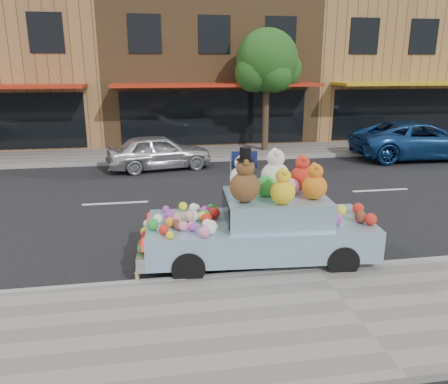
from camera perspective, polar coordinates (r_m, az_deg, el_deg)
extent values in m
plane|color=black|center=(12.90, 3.99, -0.60)|extent=(120.00, 120.00, 0.00)
cube|color=gray|center=(7.23, 16.38, -15.07)|extent=(60.00, 3.00, 0.12)
cube|color=gray|center=(19.08, -0.52, 5.19)|extent=(60.00, 3.00, 0.12)
cube|color=gray|center=(8.42, 11.98, -9.97)|extent=(60.00, 0.12, 0.13)
cube|color=gray|center=(17.63, 0.24, 4.28)|extent=(60.00, 0.12, 0.13)
cube|color=olive|center=(25.02, -26.80, 14.09)|extent=(10.00, 8.00, 7.00)
cube|color=black|center=(20.42, -22.24, 18.71)|extent=(1.40, 0.06, 1.60)
cube|color=brown|center=(24.17, -2.66, 15.73)|extent=(10.00, 8.00, 7.00)
cube|color=black|center=(20.32, -1.19, 9.70)|extent=(8.50, 0.06, 2.40)
cube|color=#B52610|center=(19.33, -0.83, 13.82)|extent=(9.00, 1.80, 0.12)
cube|color=black|center=(20.01, -10.32, 19.68)|extent=(1.40, 0.06, 1.60)
cube|color=black|center=(20.22, -1.26, 19.88)|extent=(1.40, 0.06, 1.60)
cube|color=black|center=(20.87, 7.43, 19.65)|extent=(1.40, 0.06, 1.60)
cube|color=olive|center=(27.25, 19.49, 14.92)|extent=(10.00, 8.00, 7.00)
cube|color=black|center=(23.90, 23.62, 9.36)|extent=(8.50, 0.06, 2.40)
cube|color=gold|center=(23.06, 25.23, 12.73)|extent=(9.00, 1.80, 0.12)
cube|color=black|center=(22.33, 17.87, 18.81)|extent=(1.40, 0.06, 1.60)
cube|color=black|center=(23.82, 24.64, 17.95)|extent=(1.40, 0.06, 1.60)
cylinder|color=#38281C|center=(19.25, 5.44, 9.86)|extent=(0.28, 0.28, 3.20)
sphere|color=#1D4A15|center=(19.13, 5.64, 16.78)|extent=(2.60, 2.60, 2.60)
sphere|color=#1D4A15|center=(19.61, 7.42, 15.54)|extent=(1.80, 1.80, 1.80)
sphere|color=#1D4A15|center=(18.80, 3.92, 15.30)|extent=(1.60, 1.60, 1.60)
sphere|color=#1D4A15|center=(18.61, 6.69, 14.91)|extent=(1.40, 1.40, 1.40)
sphere|color=#1D4A15|center=(19.64, 4.26, 15.92)|extent=(1.60, 1.60, 1.60)
imported|color=silver|center=(16.33, -8.49, 5.21)|extent=(4.02, 2.23, 1.30)
imported|color=navy|center=(19.73, 24.12, 6.21)|extent=(5.56, 2.74, 1.52)
cylinder|color=black|center=(8.34, 15.18, -8.68)|extent=(0.61, 0.24, 0.60)
cylinder|color=black|center=(9.69, 12.02, -4.87)|extent=(0.61, 0.24, 0.60)
cylinder|color=black|center=(7.85, -4.67, -9.78)|extent=(0.61, 0.24, 0.60)
cylinder|color=black|center=(9.27, -4.82, -5.54)|extent=(0.61, 0.24, 0.60)
cube|color=#8DBAD3|center=(8.58, 4.65, -5.60)|extent=(4.41, 2.00, 0.60)
cube|color=#8DBAD3|center=(8.44, 6.74, -2.05)|extent=(2.00, 1.63, 0.50)
cube|color=silver|center=(8.55, -10.31, -6.99)|extent=(0.29, 1.79, 0.26)
cube|color=red|center=(7.80, -10.46, -6.79)|extent=(0.08, 0.28, 0.16)
cube|color=red|center=(9.06, -9.76, -3.42)|extent=(0.08, 0.28, 0.16)
cube|color=black|center=(8.30, 0.31, -2.26)|extent=(0.13, 1.30, 0.40)
sphere|color=#553418|center=(7.85, 2.74, 0.65)|extent=(0.55, 0.55, 0.55)
sphere|color=#553418|center=(7.76, 2.78, 3.19)|extent=(0.34, 0.34, 0.34)
sphere|color=#553418|center=(7.62, 2.98, 3.80)|extent=(0.13, 0.13, 0.13)
sphere|color=#553418|center=(7.85, 2.61, 4.18)|extent=(0.13, 0.13, 0.13)
cylinder|color=black|center=(7.73, 2.79, 4.24)|extent=(0.33, 0.33, 0.02)
cylinder|color=black|center=(7.70, 2.81, 5.04)|extent=(0.21, 0.21, 0.22)
sphere|color=beige|center=(8.63, 6.70, 2.05)|extent=(0.57, 0.57, 0.57)
sphere|color=beige|center=(8.55, 6.78, 4.42)|extent=(0.35, 0.35, 0.35)
sphere|color=beige|center=(8.41, 7.04, 5.00)|extent=(0.13, 0.13, 0.13)
sphere|color=beige|center=(8.64, 6.58, 5.32)|extent=(0.13, 0.13, 0.13)
sphere|color=#C45E12|center=(8.19, 11.74, 0.64)|extent=(0.46, 0.46, 0.46)
sphere|color=#C45E12|center=(8.11, 11.86, 2.64)|extent=(0.28, 0.28, 0.28)
sphere|color=#C45E12|center=(8.00, 12.15, 3.12)|extent=(0.11, 0.11, 0.11)
sphere|color=#C45E12|center=(8.18, 11.64, 3.44)|extent=(0.11, 0.11, 0.11)
sphere|color=#B62313|center=(8.82, 10.13, 1.88)|extent=(0.46, 0.46, 0.46)
sphere|color=#B62313|center=(8.75, 10.22, 3.77)|extent=(0.29, 0.29, 0.29)
sphere|color=#B62313|center=(8.64, 10.47, 4.23)|extent=(0.11, 0.11, 0.11)
sphere|color=#B62313|center=(8.83, 10.04, 4.50)|extent=(0.11, 0.11, 0.11)
sphere|color=white|center=(8.63, 2.33, 1.83)|extent=(0.47, 0.47, 0.47)
sphere|color=white|center=(8.56, 2.35, 3.81)|extent=(0.29, 0.29, 0.29)
sphere|color=white|center=(8.44, 2.50, 4.29)|extent=(0.11, 0.11, 0.11)
sphere|color=white|center=(8.64, 2.22, 4.57)|extent=(0.11, 0.11, 0.11)
sphere|color=gold|center=(7.79, 7.68, -0.02)|extent=(0.44, 0.44, 0.44)
sphere|color=gold|center=(7.72, 7.76, 2.02)|extent=(0.28, 0.28, 0.28)
sphere|color=gold|center=(7.60, 8.00, 2.50)|extent=(0.10, 0.10, 0.10)
sphere|color=gold|center=(7.78, 7.58, 2.83)|extent=(0.10, 0.10, 0.10)
sphere|color=#25882B|center=(8.28, 5.48, 0.73)|extent=(0.40, 0.40, 0.40)
sphere|color=#D76B8D|center=(8.44, 8.75, 0.71)|extent=(0.32, 0.32, 0.32)
sphere|color=#D76B8D|center=(8.22, -6.19, -3.77)|extent=(0.17, 0.17, 0.17)
sphere|color=orange|center=(8.15, -7.06, -3.90)|extent=(0.19, 0.19, 0.19)
sphere|color=#F3ECC1|center=(9.00, -3.59, -2.03)|extent=(0.13, 0.13, 0.13)
sphere|color=#D76B8D|center=(7.60, -2.58, -5.25)|extent=(0.20, 0.20, 0.20)
sphere|color=#D76B8D|center=(7.92, -4.18, -4.47)|extent=(0.18, 0.18, 0.18)
sphere|color=#D76B8D|center=(7.94, -5.36, -4.44)|extent=(0.18, 0.18, 0.18)
sphere|color=silver|center=(8.40, -3.97, -3.16)|extent=(0.20, 0.20, 0.20)
sphere|color=purple|center=(8.66, -2.40, -2.47)|extent=(0.21, 0.21, 0.21)
sphere|color=#5E2C1A|center=(8.12, -6.36, -4.05)|extent=(0.16, 0.16, 0.16)
sphere|color=silver|center=(7.73, -1.77, -4.83)|extent=(0.21, 0.21, 0.21)
sphere|color=yellow|center=(8.85, -1.30, -2.26)|extent=(0.15, 0.15, 0.15)
sphere|color=#25882B|center=(8.48, -2.47, -2.97)|extent=(0.19, 0.19, 0.19)
sphere|color=#25882B|center=(8.78, -1.68, -2.22)|extent=(0.20, 0.20, 0.20)
sphere|color=#9C8656|center=(8.41, -6.13, -3.27)|extent=(0.17, 0.17, 0.17)
sphere|color=silver|center=(7.97, -2.20, -4.23)|extent=(0.20, 0.20, 0.20)
sphere|color=#F3ECC1|center=(8.51, -3.94, -3.07)|extent=(0.15, 0.15, 0.15)
sphere|color=purple|center=(8.47, -7.05, -3.03)|extent=(0.21, 0.21, 0.21)
sphere|color=yellow|center=(9.03, -5.38, -1.86)|extent=(0.18, 0.18, 0.18)
sphere|color=#F3ECC1|center=(8.35, -8.66, -3.48)|extent=(0.19, 0.19, 0.19)
sphere|color=red|center=(8.23, -2.29, -3.50)|extent=(0.21, 0.21, 0.21)
sphere|color=#F3ECC1|center=(8.91, -4.00, -2.06)|extent=(0.18, 0.18, 0.18)
sphere|color=red|center=(8.53, -1.25, -2.74)|extent=(0.22, 0.22, 0.22)
sphere|color=purple|center=(7.90, -4.09, -4.57)|extent=(0.17, 0.17, 0.17)
sphere|color=purple|center=(8.95, -7.60, -2.21)|extent=(0.14, 0.14, 0.14)
sphere|color=yellow|center=(8.42, -2.82, -3.15)|extent=(0.18, 0.18, 0.18)
sphere|color=yellow|center=(7.60, -7.07, -5.62)|extent=(0.14, 0.14, 0.14)
sphere|color=#5E2C1A|center=(7.98, -6.04, -4.49)|extent=(0.14, 0.14, 0.14)
sphere|color=#F3ECC1|center=(7.89, -1.64, -4.43)|extent=(0.20, 0.20, 0.20)
sphere|color=yellow|center=(8.42, -4.61, -3.37)|extent=(0.13, 0.13, 0.13)
sphere|color=red|center=(7.81, -7.91, -4.88)|extent=(0.18, 0.18, 0.18)
sphere|color=yellow|center=(7.95, -1.27, -4.50)|extent=(0.14, 0.14, 0.14)
sphere|color=#25882B|center=(8.04, -9.27, -4.20)|extent=(0.21, 0.21, 0.21)
sphere|color=#D8A88C|center=(8.35, -4.52, -3.13)|extent=(0.22, 0.22, 0.22)
sphere|color=#5E2C1A|center=(8.07, -10.63, -6.77)|extent=(0.17, 0.17, 0.17)
sphere|color=#25882B|center=(7.94, -10.72, -7.24)|extent=(0.15, 0.15, 0.15)
sphere|color=yellow|center=(8.65, -10.28, -5.14)|extent=(0.18, 0.18, 0.18)
sphere|color=red|center=(8.57, -10.32, -5.48)|extent=(0.14, 0.14, 0.14)
sphere|color=#D76B8D|center=(9.16, -10.01, -3.99)|extent=(0.14, 0.14, 0.14)
sphere|color=#F3ECC1|center=(9.09, -10.04, -4.13)|extent=(0.15, 0.15, 0.15)
sphere|color=#5E2C1A|center=(8.62, -10.29, -5.39)|extent=(0.12, 0.12, 0.12)
sphere|color=red|center=(8.72, 13.80, -2.72)|extent=(0.24, 0.24, 0.24)
sphere|color=yellow|center=(8.93, 14.95, -2.36)|extent=(0.24, 0.24, 0.24)
sphere|color=#5E2C1A|center=(8.69, 17.42, -3.12)|extent=(0.23, 0.23, 0.23)
sphere|color=purple|center=(8.45, 14.44, -3.38)|extent=(0.24, 0.24, 0.24)
sphere|color=#F3ECC1|center=(8.97, 15.00, -2.32)|extent=(0.23, 0.23, 0.23)
sphere|color=red|center=(9.17, 17.12, -2.08)|extent=(0.23, 0.23, 0.23)
sphere|color=red|center=(8.62, 18.60, -3.38)|extent=(0.23, 0.23, 0.23)
cylinder|color=#997A54|center=(7.89, -11.31, -11.00)|extent=(0.06, 0.06, 0.17)
sphere|color=#997A54|center=(7.85, -11.35, -10.38)|extent=(0.07, 0.07, 0.07)
cylinder|color=#997A54|center=(8.01, -11.22, -10.57)|extent=(0.06, 0.06, 0.17)
sphere|color=#997A54|center=(7.96, -11.26, -9.96)|extent=(0.07, 0.07, 0.07)
cylinder|color=#997A54|center=(8.12, -11.13, -10.15)|extent=(0.06, 0.06, 0.17)
sphere|color=#997A54|center=(8.08, -11.17, -9.55)|extent=(0.07, 0.07, 0.07)
cylinder|color=#997A54|center=(8.24, -11.04, -9.75)|extent=(0.06, 0.06, 0.17)
sphere|color=#997A54|center=(8.20, -11.08, -9.15)|extent=(0.07, 0.07, 0.07)
cylinder|color=#997A54|center=(8.36, -10.96, -9.36)|extent=(0.06, 0.06, 0.17)
sphere|color=#997A54|center=(8.32, -11.00, -8.77)|extent=(0.07, 0.07, 0.07)
cylinder|color=#997A54|center=(8.47, -10.88, -8.98)|extent=(0.06, 0.06, 0.17)
sphere|color=#997A54|center=(8.44, -10.92, -8.39)|extent=(0.07, 0.07, 0.07)
cylinder|color=#997A54|center=(8.59, -10.80, -8.61)|extent=(0.06, 0.06, 0.17)
sphere|color=#997A54|center=(8.55, -10.84, -8.03)|extent=(0.07, 0.07, 0.07)
cylinder|color=#997A54|center=(8.71, -10.73, -8.24)|extent=(0.06, 0.06, 0.17)
sphere|color=#997A54|center=(8.67, -10.76, -7.67)|extent=(0.07, 0.07, 0.07)
cylinder|color=#997A54|center=(8.83, -10.65, -7.89)|extent=(0.06, 0.06, 0.17)
sphere|color=#997A54|center=(8.79, -10.69, -7.33)|extent=(0.07, 0.07, 0.07)
cylinder|color=#997A54|center=(8.95, -10.58, -7.55)|extent=(0.06, 0.06, 0.17)
sphere|color=#997A54|center=(8.91, -10.61, -6.99)|extent=(0.07, 0.07, 0.07)
cylinder|color=#997A54|center=(9.07, -10.51, -7.22)|extent=(0.06, 0.06, 0.17)
sphere|color=#997A54|center=(9.03, -10.54, -6.66)|extent=(0.07, 0.07, 0.07)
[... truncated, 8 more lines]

